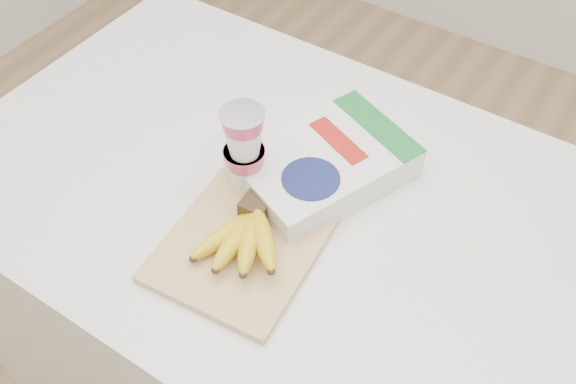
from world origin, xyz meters
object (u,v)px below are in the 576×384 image
object	(u,v)px
cereal_box	(324,165)
table	(275,313)
cutting_board	(249,236)
yogurt_stack	(244,148)
bananas	(244,235)

from	to	relation	value
cereal_box	table	bearing A→B (deg)	-114.65
table	cutting_board	xyz separation A→B (m)	(0.04, -0.13, 0.48)
yogurt_stack	cereal_box	xyz separation A→B (m)	(0.10, 0.11, -0.08)
bananas	cutting_board	bearing A→B (deg)	108.46
bananas	cereal_box	world-z (taller)	bananas
table	yogurt_stack	distance (m)	0.58
bananas	yogurt_stack	size ratio (longest dim) A/B	0.96
cutting_board	bananas	distance (m)	0.04
cutting_board	yogurt_stack	xyz separation A→B (m)	(-0.07, 0.09, 0.11)
bananas	yogurt_stack	xyz separation A→B (m)	(-0.07, 0.11, 0.07)
table	yogurt_stack	xyz separation A→B (m)	(-0.03, -0.04, 0.58)
cutting_board	bananas	xyz separation A→B (m)	(0.01, -0.02, 0.03)
table	bananas	size ratio (longest dim) A/B	7.20
table	cereal_box	distance (m)	0.51
table	cereal_box	size ratio (longest dim) A/B	3.42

